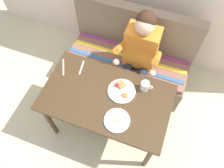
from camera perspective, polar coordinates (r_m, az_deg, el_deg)
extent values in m
plane|color=beige|center=(2.73, -1.11, -10.32)|extent=(8.00, 8.00, 0.00)
cube|color=#3D2C18|center=(2.08, -1.44, -3.47)|extent=(1.20, 0.70, 0.04)
cylinder|color=#3D2C18|center=(2.47, -15.69, -8.96)|extent=(0.05, 0.05, 0.69)
cylinder|color=#3D2C18|center=(2.30, 9.30, -17.96)|extent=(0.05, 0.05, 0.69)
cylinder|color=#3D2C18|center=(2.67, -9.88, 1.77)|extent=(0.05, 0.05, 0.69)
cylinder|color=#3D2C18|center=(2.51, 12.85, -5.52)|extent=(0.05, 0.05, 0.69)
cube|color=#756652|center=(2.87, 3.97, 3.84)|extent=(1.44, 0.56, 0.40)
cube|color=brown|center=(2.69, 4.27, 6.63)|extent=(1.40, 0.52, 0.06)
cube|color=#756652|center=(2.61, 6.26, 14.24)|extent=(1.44, 0.12, 0.54)
cube|color=#336099|center=(2.58, 3.34, 4.78)|extent=(1.38, 0.05, 0.01)
cube|color=yellow|center=(2.66, 4.31, 7.07)|extent=(1.38, 0.05, 0.01)
cube|color=#93387A|center=(2.75, 5.23, 9.22)|extent=(1.38, 0.05, 0.01)
cube|color=orange|center=(2.38, 7.55, 9.42)|extent=(0.34, 0.22, 0.48)
sphere|color=#DBAD89|center=(2.13, 8.42, 14.69)|extent=(0.19, 0.19, 0.19)
sphere|color=#331E14|center=(2.13, 8.76, 15.78)|extent=(0.19, 0.19, 0.19)
cylinder|color=orange|center=(2.26, 2.09, 9.38)|extent=(0.07, 0.29, 0.23)
cylinder|color=orange|center=(2.22, 11.43, 6.60)|extent=(0.07, 0.29, 0.23)
sphere|color=#DBAD89|center=(2.27, 1.01, 5.59)|extent=(0.07, 0.07, 0.07)
sphere|color=#DBAD89|center=(2.23, 10.23, 2.77)|extent=(0.07, 0.07, 0.07)
cylinder|color=#232333|center=(2.48, 3.93, 3.59)|extent=(0.09, 0.34, 0.09)
cylinder|color=#232333|center=(2.61, 2.42, -2.53)|extent=(0.08, 0.08, 0.52)
cube|color=black|center=(2.80, 1.84, -5.83)|extent=(0.09, 0.20, 0.05)
cylinder|color=#232333|center=(2.46, 7.69, 2.42)|extent=(0.09, 0.34, 0.09)
cylinder|color=#232333|center=(2.60, 5.97, -3.67)|extent=(0.08, 0.08, 0.52)
cube|color=black|center=(2.78, 5.17, -6.91)|extent=(0.09, 0.20, 0.05)
cylinder|color=white|center=(2.08, 2.47, -1.83)|extent=(0.26, 0.26, 0.02)
cube|color=olive|center=(2.10, 2.27, -0.15)|extent=(0.10, 0.10, 0.02)
sphere|color=red|center=(2.08, 1.26, -0.26)|extent=(0.04, 0.04, 0.04)
ellipsoid|color=#CC6623|center=(2.04, 3.34, -2.88)|extent=(0.06, 0.05, 0.02)
cylinder|color=white|center=(1.96, 1.28, -9.31)|extent=(0.23, 0.23, 0.01)
ellipsoid|color=white|center=(1.95, 1.29, -9.18)|extent=(0.09, 0.08, 0.01)
sphere|color=yellow|center=(1.94, 1.37, -9.29)|extent=(0.03, 0.03, 0.03)
cylinder|color=white|center=(2.08, 8.43, -0.52)|extent=(0.08, 0.08, 0.10)
cylinder|color=brown|center=(2.05, 8.58, 0.10)|extent=(0.07, 0.07, 0.01)
torus|color=white|center=(2.08, 9.81, -0.88)|extent=(0.05, 0.01, 0.05)
cube|color=silver|center=(2.25, -7.81, 4.22)|extent=(0.04, 0.17, 0.00)
cube|color=silver|center=(2.29, -12.37, 4.28)|extent=(0.10, 0.18, 0.00)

